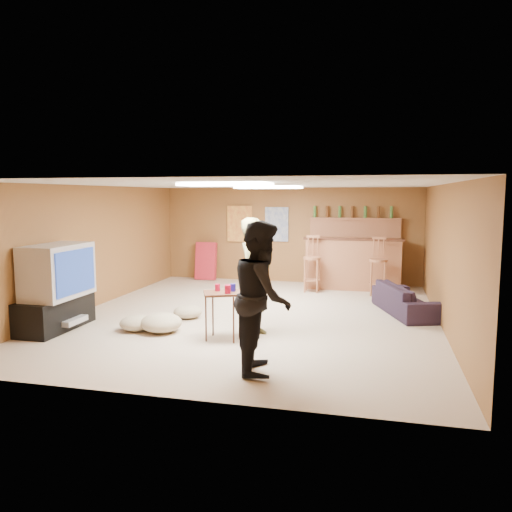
% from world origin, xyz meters
% --- Properties ---
extents(ground, '(7.00, 7.00, 0.00)m').
position_xyz_m(ground, '(0.00, 0.00, 0.00)').
color(ground, tan).
rests_on(ground, ground).
extents(ceiling, '(6.00, 7.00, 0.02)m').
position_xyz_m(ceiling, '(0.00, 0.00, 2.20)').
color(ceiling, silver).
rests_on(ceiling, ground).
extents(wall_back, '(6.00, 0.02, 2.20)m').
position_xyz_m(wall_back, '(0.00, 3.50, 1.10)').
color(wall_back, brown).
rests_on(wall_back, ground).
extents(wall_front, '(6.00, 0.02, 2.20)m').
position_xyz_m(wall_front, '(0.00, -3.50, 1.10)').
color(wall_front, brown).
rests_on(wall_front, ground).
extents(wall_left, '(0.02, 7.00, 2.20)m').
position_xyz_m(wall_left, '(-3.00, 0.00, 1.10)').
color(wall_left, brown).
rests_on(wall_left, ground).
extents(wall_right, '(0.02, 7.00, 2.20)m').
position_xyz_m(wall_right, '(3.00, 0.00, 1.10)').
color(wall_right, brown).
rests_on(wall_right, ground).
extents(tv_stand, '(0.55, 1.30, 0.50)m').
position_xyz_m(tv_stand, '(-2.72, -1.50, 0.25)').
color(tv_stand, black).
rests_on(tv_stand, ground).
extents(dvd_box, '(0.35, 0.50, 0.08)m').
position_xyz_m(dvd_box, '(-2.50, -1.50, 0.15)').
color(dvd_box, '#B2B2B7').
rests_on(dvd_box, tv_stand).
extents(tv_body, '(0.60, 1.10, 0.80)m').
position_xyz_m(tv_body, '(-2.65, -1.50, 0.90)').
color(tv_body, '#B2B2B7').
rests_on(tv_body, tv_stand).
extents(tv_screen, '(0.02, 0.95, 0.65)m').
position_xyz_m(tv_screen, '(-2.34, -1.50, 0.90)').
color(tv_screen, navy).
rests_on(tv_screen, tv_body).
extents(bar_counter, '(2.00, 0.60, 1.10)m').
position_xyz_m(bar_counter, '(1.50, 2.95, 0.55)').
color(bar_counter, '#935535').
rests_on(bar_counter, ground).
extents(bar_lip, '(2.10, 0.12, 0.05)m').
position_xyz_m(bar_lip, '(1.50, 2.70, 1.10)').
color(bar_lip, '#3F2014').
rests_on(bar_lip, bar_counter).
extents(bar_shelf, '(2.00, 0.18, 0.05)m').
position_xyz_m(bar_shelf, '(1.50, 3.40, 1.50)').
color(bar_shelf, '#935535').
rests_on(bar_shelf, bar_backing).
extents(bar_backing, '(2.00, 0.14, 0.60)m').
position_xyz_m(bar_backing, '(1.50, 3.42, 1.20)').
color(bar_backing, '#935535').
rests_on(bar_backing, bar_counter).
extents(poster_left, '(0.60, 0.03, 0.85)m').
position_xyz_m(poster_left, '(-1.20, 3.46, 1.35)').
color(poster_left, '#BF3F26').
rests_on(poster_left, wall_back).
extents(poster_right, '(0.55, 0.03, 0.80)m').
position_xyz_m(poster_right, '(-0.30, 3.46, 1.35)').
color(poster_right, '#334C99').
rests_on(poster_right, wall_back).
extents(folding_chair_stack, '(0.50, 0.26, 0.91)m').
position_xyz_m(folding_chair_stack, '(-2.00, 3.30, 0.45)').
color(folding_chair_stack, red).
rests_on(folding_chair_stack, ground).
extents(ceiling_panel_front, '(1.20, 0.60, 0.04)m').
position_xyz_m(ceiling_panel_front, '(0.00, -1.50, 2.17)').
color(ceiling_panel_front, white).
rests_on(ceiling_panel_front, ceiling).
extents(ceiling_panel_back, '(1.20, 0.60, 0.04)m').
position_xyz_m(ceiling_panel_back, '(0.00, 1.20, 2.17)').
color(ceiling_panel_back, white).
rests_on(ceiling_panel_back, ceiling).
extents(person_olive, '(0.57, 0.72, 1.71)m').
position_xyz_m(person_olive, '(0.30, -1.10, 0.86)').
color(person_olive, brown).
rests_on(person_olive, ground).
extents(person_black, '(0.81, 0.96, 1.74)m').
position_xyz_m(person_black, '(0.73, -2.49, 0.87)').
color(person_black, black).
rests_on(person_black, ground).
extents(sofa, '(1.18, 1.83, 0.50)m').
position_xyz_m(sofa, '(2.51, 0.82, 0.25)').
color(sofa, black).
rests_on(sofa, ground).
extents(tray_table, '(0.64, 0.58, 0.68)m').
position_xyz_m(tray_table, '(-0.09, -1.41, 0.34)').
color(tray_table, '#3F2014').
rests_on(tray_table, ground).
extents(cup_red_near, '(0.09, 0.09, 0.10)m').
position_xyz_m(cup_red_near, '(-0.18, -1.35, 0.73)').
color(cup_red_near, '#AB0B2B').
rests_on(cup_red_near, tray_table).
extents(cup_red_far, '(0.10, 0.10, 0.12)m').
position_xyz_m(cup_red_far, '(0.01, -1.48, 0.74)').
color(cup_red_far, '#AB0B2B').
rests_on(cup_red_far, tray_table).
extents(cup_blue, '(0.09, 0.09, 0.11)m').
position_xyz_m(cup_blue, '(0.04, -1.32, 0.73)').
color(cup_blue, '#1B1590').
rests_on(cup_blue, tray_table).
extents(bar_stool_left, '(0.42, 0.42, 1.25)m').
position_xyz_m(bar_stool_left, '(0.68, 2.37, 0.63)').
color(bar_stool_left, '#935535').
rests_on(bar_stool_left, ground).
extents(bar_stool_right, '(0.48, 0.48, 1.34)m').
position_xyz_m(bar_stool_right, '(2.03, 2.31, 0.67)').
color(bar_stool_right, '#935535').
rests_on(bar_stool_right, ground).
extents(cushion_near_tv, '(0.68, 0.68, 0.28)m').
position_xyz_m(cushion_near_tv, '(-1.10, -1.26, 0.14)').
color(cushion_near_tv, tan).
rests_on(cushion_near_tv, ground).
extents(cushion_mid, '(0.55, 0.55, 0.21)m').
position_xyz_m(cushion_mid, '(-1.03, -0.37, 0.11)').
color(cushion_mid, tan).
rests_on(cushion_mid, ground).
extents(cushion_far, '(0.52, 0.52, 0.23)m').
position_xyz_m(cushion_far, '(-1.49, -1.27, 0.12)').
color(cushion_far, tan).
rests_on(cushion_far, ground).
extents(bottle_row, '(1.76, 0.08, 0.26)m').
position_xyz_m(bottle_row, '(1.44, 3.38, 1.65)').
color(bottle_row, '#3F7233').
rests_on(bottle_row, bar_shelf).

